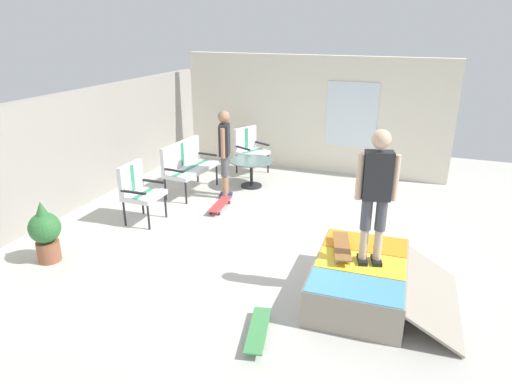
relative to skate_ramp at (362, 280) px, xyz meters
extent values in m
cube|color=beige|center=(1.12, 1.44, -0.29)|extent=(12.00, 12.00, 0.10)
cube|color=#9E998E|center=(1.12, 5.44, 0.80)|extent=(9.00, 0.20, 2.09)
cube|color=silver|center=(4.92, 1.94, 1.05)|extent=(0.20, 6.00, 2.57)
cube|color=silver|center=(4.81, 1.04, 1.11)|extent=(0.03, 1.10, 1.40)
cube|color=gray|center=(0.00, 0.03, -0.01)|extent=(1.74, 1.17, 0.47)
cube|color=#4C99D8|center=(-0.57, 0.01, 0.24)|extent=(0.59, 1.08, 0.01)
cube|color=yellow|center=(0.00, 0.03, 0.24)|extent=(0.59, 1.08, 0.01)
cube|color=orange|center=(0.56, 0.05, 0.24)|extent=(0.59, 1.08, 0.01)
cylinder|color=#B2B2B7|center=(-0.02, 0.56, 0.20)|extent=(1.63, 0.11, 0.05)
cube|color=gray|center=(0.03, -0.81, -0.03)|extent=(1.68, 0.73, 0.39)
cylinder|color=black|center=(1.95, 3.57, -0.02)|extent=(0.04, 0.04, 0.44)
cylinder|color=black|center=(3.11, 3.49, -0.02)|extent=(0.04, 0.04, 0.44)
cylinder|color=black|center=(1.98, 4.04, -0.02)|extent=(0.04, 0.04, 0.44)
cylinder|color=black|center=(3.15, 3.96, -0.02)|extent=(0.04, 0.04, 0.44)
cube|color=silver|center=(2.55, 3.77, 0.24)|extent=(1.29, 0.64, 0.08)
cube|color=#338C66|center=(2.55, 3.77, 0.28)|extent=(1.21, 0.18, 0.00)
cube|color=silver|center=(2.56, 4.00, 0.53)|extent=(1.25, 0.17, 0.50)
cube|color=#338C66|center=(2.56, 4.00, 0.53)|extent=(0.11, 0.09, 0.46)
cube|color=black|center=(1.94, 3.81, 0.40)|extent=(0.07, 0.47, 0.04)
cube|color=black|center=(3.15, 3.72, 0.40)|extent=(0.07, 0.47, 0.04)
cylinder|color=black|center=(3.79, 2.99, -0.02)|extent=(0.04, 0.04, 0.44)
cylinder|color=black|center=(4.28, 2.76, -0.02)|extent=(0.04, 0.04, 0.44)
cylinder|color=black|center=(3.99, 3.41, -0.02)|extent=(0.04, 0.04, 0.44)
cylinder|color=black|center=(4.48, 3.18, -0.02)|extent=(0.04, 0.04, 0.44)
cube|color=silver|center=(4.14, 3.08, 0.24)|extent=(0.80, 0.76, 0.08)
cube|color=#338C66|center=(4.14, 3.08, 0.28)|extent=(0.57, 0.34, 0.00)
cube|color=silver|center=(4.24, 3.30, 0.53)|extent=(0.59, 0.34, 0.50)
cube|color=#338C66|center=(4.24, 3.30, 0.53)|extent=(0.13, 0.12, 0.46)
cube|color=black|center=(3.87, 3.21, 0.40)|extent=(0.24, 0.44, 0.04)
cube|color=black|center=(4.40, 2.96, 0.40)|extent=(0.24, 0.44, 0.04)
cylinder|color=black|center=(0.72, 3.58, -0.02)|extent=(0.04, 0.04, 0.44)
cylinder|color=black|center=(1.26, 3.59, -0.02)|extent=(0.04, 0.04, 0.44)
cylinder|color=black|center=(0.71, 4.05, -0.02)|extent=(0.04, 0.04, 0.44)
cylinder|color=black|center=(1.25, 4.06, -0.02)|extent=(0.04, 0.04, 0.44)
cube|color=silver|center=(0.99, 3.82, 0.24)|extent=(0.63, 0.56, 0.08)
cube|color=#338C66|center=(0.99, 3.82, 0.28)|extent=(0.58, 0.11, 0.00)
cube|color=silver|center=(0.98, 4.06, 0.53)|extent=(0.62, 0.09, 0.50)
cube|color=#338C66|center=(0.98, 4.06, 0.53)|extent=(0.10, 0.09, 0.46)
cube|color=black|center=(0.70, 3.82, 0.40)|extent=(0.05, 0.47, 0.04)
cube|color=black|center=(1.28, 3.83, 0.40)|extent=(0.05, 0.47, 0.04)
cylinder|color=black|center=(3.29, 2.77, 0.03)|extent=(0.06, 0.06, 0.55)
cylinder|color=black|center=(3.29, 2.77, -0.23)|extent=(0.44, 0.44, 0.03)
cylinder|color=slate|center=(3.29, 2.77, 0.32)|extent=(0.90, 0.90, 0.02)
cube|color=navy|center=(2.47, 3.01, -0.22)|extent=(0.17, 0.26, 0.05)
cylinder|color=#9E7051|center=(2.47, 3.01, 0.01)|extent=(0.10, 0.10, 0.40)
cylinder|color=#4C4C51|center=(2.47, 3.01, 0.41)|extent=(0.13, 0.13, 0.40)
cube|color=navy|center=(2.64, 3.05, -0.22)|extent=(0.17, 0.26, 0.05)
cylinder|color=#9E7051|center=(2.64, 3.05, 0.01)|extent=(0.10, 0.10, 0.40)
cylinder|color=#4C4C51|center=(2.64, 3.05, 0.41)|extent=(0.13, 0.13, 0.40)
cube|color=#262628|center=(2.55, 3.03, 0.91)|extent=(0.36, 0.26, 0.59)
sphere|color=#9E7051|center=(2.55, 3.03, 1.35)|extent=(0.23, 0.23, 0.23)
cylinder|color=#9E7051|center=(2.36, 2.97, 0.89)|extent=(0.08, 0.08, 0.56)
cylinder|color=#9E7051|center=(2.75, 3.09, 0.89)|extent=(0.08, 0.08, 0.56)
cube|color=black|center=(0.06, -0.14, 0.27)|extent=(0.26, 0.17, 0.05)
cylinder|color=beige|center=(0.06, -0.14, 0.49)|extent=(0.10, 0.10, 0.39)
cylinder|color=#4C4C51|center=(0.06, -0.14, 0.88)|extent=(0.13, 0.13, 0.39)
cube|color=black|center=(0.02, 0.02, 0.27)|extent=(0.26, 0.17, 0.05)
cylinder|color=beige|center=(0.02, 0.02, 0.49)|extent=(0.10, 0.10, 0.39)
cylinder|color=#4C4C51|center=(0.02, 0.02, 0.88)|extent=(0.13, 0.13, 0.39)
cube|color=#262628|center=(0.04, -0.06, 1.36)|extent=(0.26, 0.36, 0.58)
sphere|color=beige|center=(0.04, -0.06, 1.79)|extent=(0.22, 0.22, 0.22)
cylinder|color=beige|center=(0.09, -0.25, 1.34)|extent=(0.08, 0.08, 0.55)
cylinder|color=beige|center=(-0.01, 0.13, 1.34)|extent=(0.08, 0.08, 0.55)
cube|color=#B23838|center=(1.95, 2.87, -0.15)|extent=(0.82, 0.27, 0.02)
cylinder|color=#333333|center=(2.23, 2.81, -0.21)|extent=(0.06, 0.04, 0.06)
cylinder|color=#333333|center=(2.22, 2.97, -0.21)|extent=(0.06, 0.04, 0.06)
cylinder|color=#333333|center=(1.68, 2.76, -0.21)|extent=(0.06, 0.04, 0.06)
cylinder|color=#333333|center=(1.66, 2.92, -0.21)|extent=(0.06, 0.04, 0.06)
cube|color=#3F8C4C|center=(-1.19, 0.93, -0.15)|extent=(0.82, 0.37, 0.02)
cylinder|color=silver|center=(-0.90, 0.91, -0.21)|extent=(0.06, 0.04, 0.06)
cylinder|color=silver|center=(-0.93, 1.07, -0.21)|extent=(0.06, 0.04, 0.06)
cylinder|color=silver|center=(-1.45, 0.79, -0.21)|extent=(0.06, 0.04, 0.06)
cylinder|color=silver|center=(-1.48, 0.95, -0.21)|extent=(0.06, 0.04, 0.06)
cube|color=brown|center=(0.17, 0.31, 0.33)|extent=(0.82, 0.39, 0.01)
cylinder|color=silver|center=(0.46, 0.30, 0.27)|extent=(0.06, 0.04, 0.06)
cylinder|color=silver|center=(0.42, 0.45, 0.27)|extent=(0.06, 0.04, 0.06)
cylinder|color=silver|center=(-0.09, 0.16, 0.27)|extent=(0.06, 0.04, 0.06)
cylinder|color=silver|center=(-0.12, 0.32, 0.27)|extent=(0.06, 0.04, 0.06)
cylinder|color=brown|center=(-0.68, 4.34, -0.09)|extent=(0.32, 0.32, 0.30)
sphere|color=#2D6B33|center=(-0.68, 4.34, 0.28)|extent=(0.44, 0.44, 0.44)
cone|color=#2D6B33|center=(-0.68, 4.34, 0.54)|extent=(0.24, 0.24, 0.28)
camera|label=1|loc=(-5.01, -0.51, 3.00)|focal=31.74mm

